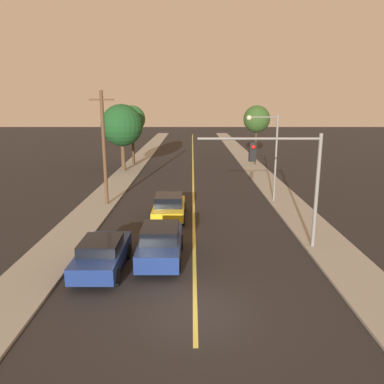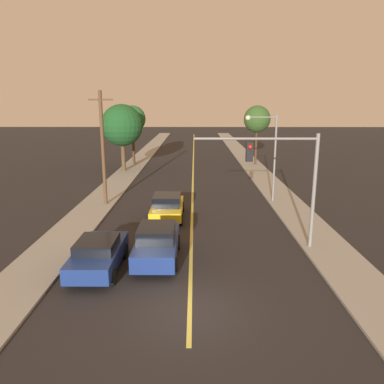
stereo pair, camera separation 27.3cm
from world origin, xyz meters
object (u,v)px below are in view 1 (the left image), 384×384
at_px(car_near_lane_second, 167,206).
at_px(car_outer_lane_front, 100,254).
at_px(traffic_signal_mast, 286,169).
at_px(streetlamp_right, 266,145).
at_px(tree_right_near, 255,119).
at_px(tree_left_near, 120,125).
at_px(tree_left_far, 130,119).
at_px(utility_pole_left, 102,147).
at_px(car_near_lane_front, 159,243).

height_order(car_near_lane_second, car_outer_lane_front, car_near_lane_second).
relative_size(traffic_signal_mast, streetlamp_right, 0.96).
distance_m(car_outer_lane_front, tree_right_near, 30.36).
xyz_separation_m(tree_left_near, tree_left_far, (0.37, 4.43, 0.43)).
distance_m(streetlamp_right, utility_pole_left, 11.36).
bearing_deg(utility_pole_left, car_near_lane_second, -33.00).
distance_m(utility_pole_left, tree_right_near, 21.93).
relative_size(car_near_lane_second, car_outer_lane_front, 1.01).
bearing_deg(car_near_lane_front, tree_left_near, 104.19).
relative_size(traffic_signal_mast, tree_right_near, 0.88).
relative_size(car_outer_lane_front, tree_left_near, 0.64).
distance_m(car_near_lane_front, car_outer_lane_front, 2.63).
bearing_deg(traffic_signal_mast, tree_left_far, 113.89).
distance_m(traffic_signal_mast, utility_pole_left, 13.14).
distance_m(utility_pole_left, tree_left_near, 13.22).
relative_size(tree_left_near, tree_right_near, 1.03).
xyz_separation_m(traffic_signal_mast, utility_pole_left, (-10.49, 7.90, 0.16)).
bearing_deg(tree_left_near, car_near_lane_front, -75.81).
height_order(car_outer_lane_front, tree_left_far, tree_left_far).
bearing_deg(utility_pole_left, car_near_lane_front, -64.24).
xyz_separation_m(car_near_lane_second, tree_right_near, (8.71, 20.39, 4.44)).
distance_m(car_near_lane_second, streetlamp_right, 8.51).
height_order(tree_left_near, tree_left_far, tree_left_near).
relative_size(car_near_lane_second, tree_right_near, 0.66).
bearing_deg(car_near_lane_front, streetlamp_right, 56.85).
distance_m(streetlamp_right, tree_right_near, 16.64).
bearing_deg(car_near_lane_front, car_outer_lane_front, -156.59).
bearing_deg(car_near_lane_second, traffic_signal_mast, -39.78).
distance_m(car_near_lane_front, car_near_lane_second, 6.47).
relative_size(car_near_lane_front, utility_pole_left, 0.58).
bearing_deg(tree_left_near, traffic_signal_mast, -61.04).
xyz_separation_m(car_near_lane_front, tree_right_near, (8.71, 26.86, 4.35)).
bearing_deg(car_near_lane_front, traffic_signal_mast, 14.32).
height_order(traffic_signal_mast, utility_pole_left, utility_pole_left).
height_order(streetlamp_right, tree_right_near, tree_right_near).
relative_size(car_outer_lane_front, streetlamp_right, 0.71).
distance_m(car_near_lane_front, tree_left_near, 23.61).
bearing_deg(utility_pole_left, tree_right_near, 52.76).
relative_size(car_near_lane_front, streetlamp_right, 0.74).
bearing_deg(utility_pole_left, streetlamp_right, 4.77).
height_order(utility_pole_left, tree_right_near, utility_pole_left).
height_order(car_outer_lane_front, tree_left_near, tree_left_near).
relative_size(utility_pole_left, tree_left_far, 1.17).
bearing_deg(car_near_lane_second, tree_left_far, 104.59).
bearing_deg(tree_left_near, tree_right_near, 16.55).
distance_m(utility_pole_left, tree_left_far, 17.63).
bearing_deg(tree_left_far, tree_left_near, -94.72).
distance_m(car_outer_lane_front, tree_left_far, 28.54).
xyz_separation_m(car_near_lane_front, tree_left_near, (-5.71, 22.57, 3.92)).
height_order(car_near_lane_second, utility_pole_left, utility_pole_left).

